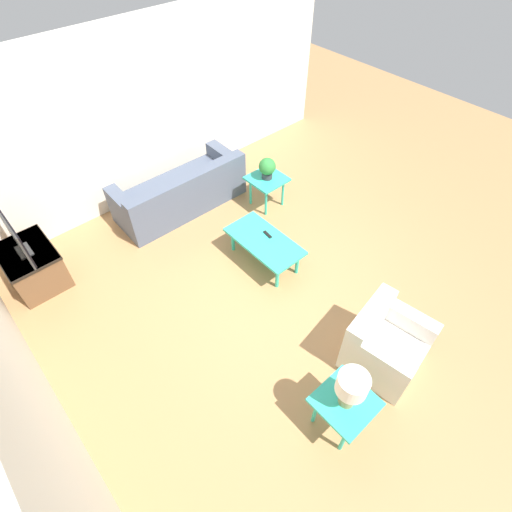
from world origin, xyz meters
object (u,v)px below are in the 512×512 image
object	(u,v)px
sofa	(181,193)
tv_stand_chest	(33,265)
television	(15,237)
side_table_lamp	(345,405)
potted_plant	(267,168)
side_table_plant	(267,182)
table_lamp	(351,387)
armchair	(384,344)
coffee_table	(264,242)

from	to	relation	value
sofa	tv_stand_chest	distance (m)	2.41
television	side_table_lamp	bearing A→B (deg)	-158.33
potted_plant	tv_stand_chest	bearing A→B (deg)	75.93
side_table_plant	table_lamp	bearing A→B (deg)	149.40
tv_stand_chest	side_table_lamp	bearing A→B (deg)	-158.39
potted_plant	table_lamp	bearing A→B (deg)	149.40
armchair	potted_plant	world-z (taller)	potted_plant
armchair	television	size ratio (longest dim) A/B	1.08
sofa	television	size ratio (longest dim) A/B	2.50
sofa	side_table_lamp	bearing A→B (deg)	79.55
television	armchair	bearing A→B (deg)	-146.69
coffee_table	television	size ratio (longest dim) A/B	1.34
side_table_plant	table_lamp	world-z (taller)	table_lamp
sofa	armchair	size ratio (longest dim) A/B	2.30
side_table_lamp	side_table_plant	bearing A→B (deg)	-30.60
coffee_table	potted_plant	world-z (taller)	potted_plant
armchair	side_table_lamp	world-z (taller)	armchair
sofa	potted_plant	world-z (taller)	potted_plant
armchair	tv_stand_chest	size ratio (longest dim) A/B	1.09
table_lamp	television	bearing A→B (deg)	21.67
tv_stand_chest	potted_plant	distance (m)	3.63
tv_stand_chest	television	distance (m)	0.54
armchair	side_table_plant	world-z (taller)	armchair
television	sofa	bearing A→B (deg)	-90.25
side_table_lamp	coffee_table	bearing A→B (deg)	-23.53
armchair	coffee_table	size ratio (longest dim) A/B	0.81
armchair	table_lamp	distance (m)	1.09
coffee_table	armchair	bearing A→B (deg)	178.76
sofa	armchair	distance (m)	3.88
sofa	tv_stand_chest	world-z (taller)	sofa
side_table_plant	television	distance (m)	3.63
sofa	coffee_table	xyz separation A→B (m)	(-1.80, -0.19, 0.08)
potted_plant	side_table_plant	bearing A→B (deg)	146.31
tv_stand_chest	table_lamp	bearing A→B (deg)	-158.39
side_table_plant	side_table_lamp	distance (m)	3.71
side_table_plant	table_lamp	xyz separation A→B (m)	(-3.19, 1.89, 0.39)
sofa	coffee_table	bearing A→B (deg)	96.63
sofa	potted_plant	bearing A→B (deg)	142.19
side_table_plant	coffee_table	bearing A→B (deg)	135.87
coffee_table	television	bearing A→B (deg)	55.20
side_table_plant	television	size ratio (longest dim) A/B	0.65
coffee_table	television	world-z (taller)	television
television	potted_plant	distance (m)	3.61
sofa	armchair	xyz separation A→B (m)	(-3.88, -0.14, 0.03)
sofa	table_lamp	size ratio (longest dim) A/B	4.41
armchair	potted_plant	bearing A→B (deg)	63.79
side_table_plant	potted_plant	distance (m)	0.27
coffee_table	table_lamp	bearing A→B (deg)	156.47
coffee_table	tv_stand_chest	bearing A→B (deg)	55.15
armchair	potted_plant	xyz separation A→B (m)	(3.01, -0.95, 0.41)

